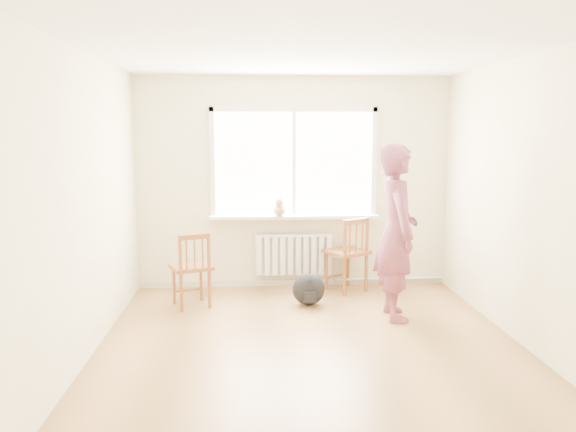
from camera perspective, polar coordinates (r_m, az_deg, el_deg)
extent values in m
plane|color=#A97745|center=(5.33, 2.43, -13.49)|extent=(4.50, 4.50, 0.00)
plane|color=white|center=(4.99, 2.63, 16.60)|extent=(4.50, 4.50, 0.00)
cube|color=beige|center=(7.21, 0.57, 3.37)|extent=(4.00, 0.01, 2.70)
cube|color=white|center=(7.18, 0.59, 5.34)|extent=(2.00, 0.02, 1.30)
cube|color=white|center=(7.15, 0.61, 10.78)|extent=(2.12, 0.05, 0.06)
cube|color=white|center=(7.15, -7.69, 5.26)|extent=(0.06, 0.05, 1.42)
cube|color=white|center=(7.31, 8.72, 5.30)|extent=(0.06, 0.05, 1.42)
cube|color=white|center=(7.16, 0.60, 5.34)|extent=(0.04, 0.05, 1.30)
cube|color=white|center=(7.16, 0.64, -0.06)|extent=(2.15, 0.22, 0.04)
cube|color=white|center=(7.31, 0.59, -3.91)|extent=(1.00, 0.02, 0.55)
cube|color=white|center=(7.26, 0.62, -3.99)|extent=(1.00, 0.10, 0.51)
cube|color=white|center=(7.21, 0.63, -1.98)|extent=(1.00, 0.12, 0.03)
cylinder|color=silver|center=(7.57, 10.13, -6.28)|extent=(1.40, 0.04, 0.04)
cube|color=beige|center=(7.43, 0.57, -6.75)|extent=(4.00, 0.03, 0.08)
cube|color=brown|center=(6.57, -9.83, -5.12)|extent=(0.55, 0.54, 0.04)
cylinder|color=brown|center=(6.82, -8.82, -6.59)|extent=(0.04, 0.04, 0.46)
cylinder|color=brown|center=(6.74, -11.51, -6.85)|extent=(0.04, 0.04, 0.46)
cylinder|color=brown|center=(6.52, -7.98, -7.28)|extent=(0.04, 0.04, 0.46)
cylinder|color=brown|center=(6.43, -10.79, -7.57)|extent=(0.04, 0.04, 0.46)
cylinder|color=brown|center=(6.47, -8.02, -5.53)|extent=(0.04, 0.04, 0.87)
cylinder|color=brown|center=(6.38, -10.85, -5.80)|extent=(0.04, 0.04, 0.87)
cube|color=brown|center=(6.34, -9.51, -2.10)|extent=(0.34, 0.16, 0.06)
cylinder|color=brown|center=(6.40, -8.67, -3.67)|extent=(0.02, 0.02, 0.35)
cylinder|color=brown|center=(6.37, -9.47, -3.74)|extent=(0.02, 0.02, 0.35)
cylinder|color=brown|center=(6.35, -10.27, -3.81)|extent=(0.02, 0.02, 0.35)
cube|color=brown|center=(7.13, 5.97, -3.64)|extent=(0.63, 0.62, 0.04)
cylinder|color=brown|center=(7.43, 6.11, -5.13)|extent=(0.04, 0.04, 0.50)
cylinder|color=brown|center=(7.21, 3.93, -5.52)|extent=(0.04, 0.04, 0.50)
cylinder|color=brown|center=(7.17, 7.95, -5.67)|extent=(0.04, 0.04, 0.50)
cylinder|color=brown|center=(6.94, 5.75, -6.10)|extent=(0.04, 0.04, 0.50)
cylinder|color=brown|center=(7.11, 7.99, -3.93)|extent=(0.04, 0.04, 0.95)
cylinder|color=brown|center=(6.89, 5.78, -4.31)|extent=(0.04, 0.04, 0.95)
cube|color=brown|center=(6.92, 6.97, -0.55)|extent=(0.35, 0.23, 0.06)
cylinder|color=brown|center=(7.02, 7.56, -2.10)|extent=(0.02, 0.02, 0.38)
cylinder|color=brown|center=(6.95, 6.94, -2.19)|extent=(0.02, 0.02, 0.38)
cylinder|color=brown|center=(6.89, 6.30, -2.28)|extent=(0.02, 0.02, 0.38)
imported|color=#B13B4C|center=(6.10, 10.95, -1.65)|extent=(0.46, 0.69, 1.88)
ellipsoid|color=beige|center=(7.06, -0.89, 0.77)|extent=(0.19, 0.27, 0.19)
sphere|color=beige|center=(6.92, -0.89, 1.42)|extent=(0.11, 0.11, 0.11)
cone|color=beige|center=(6.91, -1.13, 1.86)|extent=(0.03, 0.03, 0.04)
cone|color=beige|center=(6.91, -0.65, 1.86)|extent=(0.03, 0.03, 0.04)
cylinder|color=beige|center=(7.20, -0.88, 0.46)|extent=(0.03, 0.17, 0.02)
cylinder|color=beige|center=(6.97, -1.13, 0.27)|extent=(0.02, 0.02, 0.10)
cylinder|color=beige|center=(6.97, -0.65, 0.27)|extent=(0.02, 0.02, 0.10)
ellipsoid|color=black|center=(6.58, 2.11, -7.46)|extent=(0.40, 0.31, 0.38)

